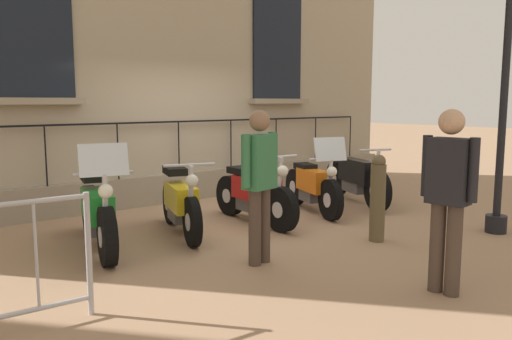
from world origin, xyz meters
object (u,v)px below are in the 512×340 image
Objects in this scene: motorcycle_green at (98,213)px; motorcycle_yellow at (181,203)px; bollard at (378,198)px; pedestrian_walking at (448,191)px; motorcycle_orange at (313,186)px; lamppost at (505,79)px; pedestrian_standing at (260,178)px; motorcycle_black at (356,178)px; motorcycle_red at (255,195)px.

motorcycle_green reaches higher than motorcycle_yellow.
pedestrian_walking is (1.54, -0.97, 0.41)m from bollard.
bollard is (1.73, -0.57, 0.14)m from motorcycle_orange.
motorcycle_orange is 0.45× the size of lamppost.
motorcycle_black is at bearing 114.47° from pedestrian_standing.
motorcycle_red is at bearing 143.16° from pedestrian_standing.
bollard is at bearing -18.15° from motorcycle_orange.
lamppost is at bearing 106.96° from pedestrian_walking.
bollard is 1.82m from pedestrian_standing.
motorcycle_yellow is 2.37m from motorcycle_orange.
motorcycle_yellow is at bearing -95.97° from motorcycle_red.
motorcycle_green is 1.12× the size of motorcycle_red.
lamppost is at bearing 52.45° from motorcycle_yellow.
motorcycle_yellow is 1.18m from motorcycle_red.
motorcycle_yellow is 1.67× the size of bollard.
motorcycle_red is at bearing -91.12° from motorcycle_orange.
pedestrian_walking reaches higher than motorcycle_yellow.
motorcycle_orange is at bearing 88.88° from motorcycle_red.
motorcycle_red is 3.75m from lamppost.
motorcycle_red is 1.72× the size of bollard.
motorcycle_orange is 0.89× the size of motorcycle_black.
motorcycle_yellow is 3.52m from motorcycle_black.
bollard is at bearing -114.83° from lamppost.
pedestrian_walking is (3.42, 0.82, 0.55)m from motorcycle_yellow.
motorcycle_orange is 1.08× the size of pedestrian_standing.
motorcycle_green is 3.51m from bollard.
pedestrian_walking reaches higher than bollard.
motorcycle_yellow reaches higher than motorcycle_black.
pedestrian_walking is (3.46, 1.96, 0.54)m from motorcycle_green.
bollard is 0.65× the size of pedestrian_walking.
motorcycle_red is 1.98m from pedestrian_standing.
motorcycle_red is at bearing -160.58° from bollard.
lamppost is (2.57, -0.10, 1.64)m from motorcycle_black.
lamppost is (2.63, 3.42, 1.66)m from motorcycle_yellow.
bollard is (1.92, 2.93, 0.12)m from motorcycle_green.
motorcycle_orange is 1.83m from bollard.
pedestrian_standing is (1.50, -2.33, 0.53)m from motorcycle_orange.
motorcycle_orange is at bearing -85.80° from motorcycle_black.
pedestrian_walking reaches higher than motorcycle_black.
motorcycle_black is (0.10, 4.66, -0.00)m from motorcycle_green.
pedestrian_standing is at bearing 1.21° from motorcycle_yellow.
motorcycle_orange is at bearing 86.46° from motorcycle_yellow.
pedestrian_standing is (1.52, -1.14, 0.54)m from motorcycle_red.
motorcycle_black is 3.05m from lamppost.
lamppost reaches higher than pedestrian_walking.
pedestrian_standing is at bearing -36.84° from motorcycle_red.
motorcycle_green is at bearing -91.28° from motorcycle_black.
motorcycle_red is 1.87m from bollard.
motorcycle_yellow is at bearing -127.55° from lamppost.
motorcycle_orange is 3.16m from lamppost.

